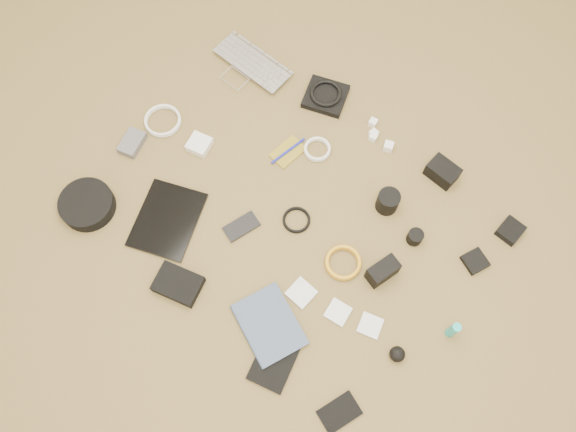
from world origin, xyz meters
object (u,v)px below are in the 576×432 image
Objects in this scene: paperback at (246,338)px; headphone_case at (87,205)px; dslr_camera at (443,172)px; phone at (241,227)px; laptop at (245,70)px; tablet at (167,220)px.

headphone_case is at bearing 112.30° from paperback.
dslr_camera is 0.76m from phone.
phone is 0.64× the size of headphone_case.
dslr_camera is 0.92m from paperback.
tablet is (0.19, -0.66, -0.01)m from laptop.
dslr_camera reaches higher than tablet.
headphone_case is 0.74m from paperback.
phone is 0.56m from headphone_case.
paperback is (0.49, -0.15, 0.01)m from tablet.
headphone_case reaches higher than laptop.
phone is (-0.45, -0.61, -0.03)m from dslr_camera.
dslr_camera is at bearing 72.42° from phone.
laptop reaches higher than phone.
dslr_camera reaches higher than paperback.
headphone_case is at bearing -92.22° from laptop.
laptop is 0.66m from phone.
laptop is 0.80m from headphone_case.
headphone_case reaches higher than paperback.
dslr_camera is at bearing 8.45° from laptop.
laptop is 1.06m from paperback.
laptop is at bearing 85.42° from tablet.
tablet reaches higher than phone.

